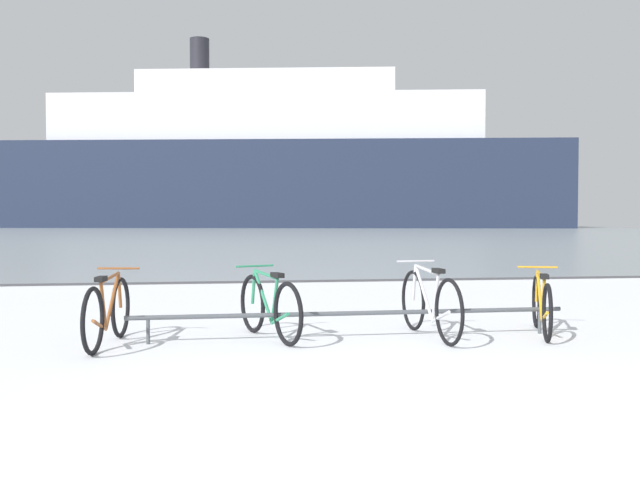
% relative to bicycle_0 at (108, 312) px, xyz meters
% --- Properties ---
extents(ground, '(80.00, 132.00, 0.08)m').
position_rel_bicycle_0_xyz_m(ground, '(2.27, 50.77, -0.40)').
color(ground, white).
extents(bike_rack, '(4.88, 0.12, 0.31)m').
position_rel_bicycle_0_xyz_m(bike_rack, '(2.60, 0.06, -0.09)').
color(bike_rack, '#4C5156').
rests_on(bike_rack, ground).
extents(bicycle_0, '(0.46, 1.67, 0.79)m').
position_rel_bicycle_0_xyz_m(bicycle_0, '(0.00, 0.00, 0.00)').
color(bicycle_0, black).
rests_on(bicycle_0, ground).
extents(bicycle_1, '(0.66, 1.57, 0.79)m').
position_rel_bicycle_0_xyz_m(bicycle_1, '(1.69, 0.17, 0.00)').
color(bicycle_1, black).
rests_on(bicycle_1, ground).
extents(bicycle_2, '(0.46, 1.76, 0.83)m').
position_rel_bicycle_0_xyz_m(bicycle_2, '(3.47, 0.01, 0.02)').
color(bicycle_2, black).
rests_on(bicycle_2, ground).
extents(bicycle_3, '(0.65, 1.59, 0.75)m').
position_rel_bicycle_0_xyz_m(bicycle_3, '(4.78, 0.03, -0.02)').
color(bicycle_3, black).
rests_on(bicycle_3, ground).
extents(ferry_ship, '(60.23, 22.33, 20.21)m').
position_rel_bicycle_0_xyz_m(ferry_ship, '(7.52, 69.54, 6.42)').
color(ferry_ship, '#232D47').
rests_on(ferry_ship, ground).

